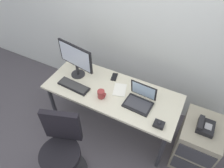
% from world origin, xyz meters
% --- Properties ---
extents(ground_plane, '(8.00, 8.00, 0.00)m').
position_xyz_m(ground_plane, '(0.00, 0.00, 0.00)').
color(ground_plane, '#4C484D').
extents(back_wall, '(6.00, 0.10, 2.80)m').
position_xyz_m(back_wall, '(0.00, 0.69, 1.40)').
color(back_wall, silver).
rests_on(back_wall, ground).
extents(desk, '(1.65, 0.67, 0.72)m').
position_xyz_m(desk, '(0.00, 0.00, 0.64)').
color(desk, beige).
rests_on(desk, ground).
extents(file_cabinet, '(0.42, 0.53, 0.67)m').
position_xyz_m(file_cabinet, '(1.10, 0.02, 0.33)').
color(file_cabinet, gray).
rests_on(file_cabinet, ground).
extents(desk_phone, '(0.17, 0.20, 0.09)m').
position_xyz_m(desk_phone, '(1.09, 0.01, 0.70)').
color(desk_phone, black).
rests_on(desk_phone, file_cabinet).
extents(office_chair, '(0.52, 0.54, 0.93)m').
position_xyz_m(office_chair, '(-0.20, -0.81, 0.42)').
color(office_chair, black).
rests_on(office_chair, ground).
extents(monitor_main, '(0.51, 0.18, 0.46)m').
position_xyz_m(monitor_main, '(-0.53, 0.06, 0.99)').
color(monitor_main, '#262628').
rests_on(monitor_main, desk).
extents(keyboard, '(0.42, 0.16, 0.03)m').
position_xyz_m(keyboard, '(-0.45, -0.15, 0.73)').
color(keyboard, black).
rests_on(keyboard, desk).
extents(laptop, '(0.32, 0.28, 0.24)m').
position_xyz_m(laptop, '(0.36, -0.02, 0.77)').
color(laptop, black).
rests_on(laptop, desk).
extents(trackball_mouse, '(0.11, 0.09, 0.07)m').
position_xyz_m(trackball_mouse, '(0.66, -0.22, 0.74)').
color(trackball_mouse, black).
rests_on(trackball_mouse, desk).
extents(coffee_mug, '(0.10, 0.09, 0.10)m').
position_xyz_m(coffee_mug, '(-0.07, -0.14, 0.77)').
color(coffee_mug, maroon).
rests_on(coffee_mug, desk).
extents(paper_notepad, '(0.20, 0.24, 0.01)m').
position_xyz_m(paper_notepad, '(0.08, 0.06, 0.72)').
color(paper_notepad, white).
rests_on(paper_notepad, desk).
extents(cell_phone, '(0.10, 0.15, 0.01)m').
position_xyz_m(cell_phone, '(-0.09, 0.23, 0.72)').
color(cell_phone, black).
rests_on(cell_phone, desk).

